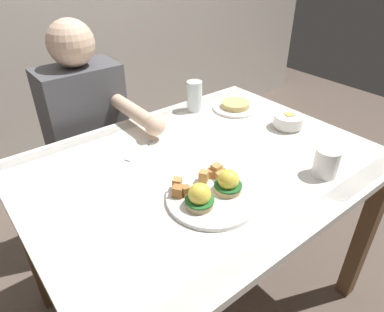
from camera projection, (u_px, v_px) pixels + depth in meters
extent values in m
plane|color=brown|center=(200.00, 295.00, 1.59)|extent=(6.00, 6.00, 0.00)
cube|color=white|center=(202.00, 165.00, 1.20)|extent=(1.20, 0.90, 0.03)
cube|color=#4C6BB7|center=(296.00, 225.00, 0.93)|extent=(1.20, 0.06, 0.00)
cube|color=#4C6BB7|center=(142.00, 121.00, 1.46)|extent=(1.20, 0.06, 0.00)
cube|color=brown|center=(364.00, 235.00, 1.42)|extent=(0.06, 0.06, 0.71)
cube|color=brown|center=(31.00, 245.00, 1.38)|extent=(0.06, 0.06, 0.71)
cube|color=brown|center=(230.00, 155.00, 1.95)|extent=(0.06, 0.06, 0.71)
cylinder|color=white|center=(212.00, 198.00, 1.01)|extent=(0.27, 0.27, 0.01)
cylinder|color=tan|center=(200.00, 203.00, 0.97)|extent=(0.08, 0.08, 0.02)
cylinder|color=#286B2D|center=(200.00, 200.00, 0.96)|extent=(0.08, 0.08, 0.01)
sphere|color=yellow|center=(200.00, 194.00, 0.95)|extent=(0.06, 0.06, 0.06)
cylinder|color=tan|center=(228.00, 188.00, 1.03)|extent=(0.08, 0.08, 0.02)
cylinder|color=#236028|center=(228.00, 185.00, 1.02)|extent=(0.08, 0.08, 0.01)
sphere|color=yellow|center=(228.00, 180.00, 1.01)|extent=(0.06, 0.06, 0.06)
cube|color=tan|center=(177.00, 184.00, 1.03)|extent=(0.04, 0.04, 0.04)
cube|color=#AD7038|center=(220.00, 173.00, 1.09)|extent=(0.04, 0.04, 0.02)
cube|color=#B77A42|center=(212.00, 173.00, 1.09)|extent=(0.04, 0.04, 0.02)
cube|color=tan|center=(220.00, 175.00, 1.08)|extent=(0.04, 0.04, 0.03)
cube|color=tan|center=(216.00, 170.00, 1.09)|extent=(0.03, 0.03, 0.04)
cube|color=#AD7038|center=(186.00, 191.00, 1.01)|extent=(0.03, 0.03, 0.03)
cube|color=tan|center=(204.00, 177.00, 1.06)|extent=(0.04, 0.04, 0.04)
cube|color=#AD7038|center=(178.00, 191.00, 1.00)|extent=(0.04, 0.04, 0.03)
cylinder|color=white|center=(287.00, 126.00, 1.41)|extent=(0.10, 0.10, 0.01)
cylinder|color=white|center=(288.00, 120.00, 1.39)|extent=(0.12, 0.12, 0.04)
cube|color=#F4DB66|center=(289.00, 117.00, 1.39)|extent=(0.04, 0.04, 0.03)
cube|color=#F4DB66|center=(294.00, 120.00, 1.38)|extent=(0.03, 0.03, 0.02)
cube|color=#EA6B70|center=(287.00, 119.00, 1.39)|extent=(0.03, 0.03, 0.03)
cube|color=#B7E093|center=(285.00, 120.00, 1.40)|extent=(0.04, 0.04, 0.03)
cube|color=#B7E093|center=(289.00, 119.00, 1.39)|extent=(0.03, 0.03, 0.02)
cube|color=#EA6B70|center=(285.00, 119.00, 1.39)|extent=(0.04, 0.04, 0.03)
cube|color=#B7E093|center=(289.00, 116.00, 1.41)|extent=(0.03, 0.03, 0.03)
cylinder|color=white|center=(326.00, 162.00, 1.10)|extent=(0.08, 0.08, 0.09)
cylinder|color=black|center=(329.00, 151.00, 1.08)|extent=(0.07, 0.07, 0.01)
torus|color=white|center=(334.00, 157.00, 1.12)|extent=(0.06, 0.02, 0.06)
cube|color=silver|center=(142.00, 148.00, 1.27)|extent=(0.11, 0.06, 0.00)
cube|color=silver|center=(130.00, 158.00, 1.21)|extent=(0.04, 0.04, 0.00)
cylinder|color=silver|center=(194.00, 96.00, 1.52)|extent=(0.07, 0.07, 0.13)
cylinder|color=silver|center=(194.00, 102.00, 1.53)|extent=(0.06, 0.06, 0.08)
cylinder|color=white|center=(235.00, 108.00, 1.55)|extent=(0.20, 0.20, 0.01)
cylinder|color=#DBBC70|center=(235.00, 105.00, 1.54)|extent=(0.12, 0.12, 0.02)
cylinder|color=#33333D|center=(92.00, 220.00, 1.69)|extent=(0.11, 0.11, 0.45)
cylinder|color=#33333D|center=(125.00, 205.00, 1.78)|extent=(0.11, 0.11, 0.45)
cube|color=#4C4C51|center=(85.00, 121.00, 1.55)|extent=(0.34, 0.20, 0.50)
sphere|color=beige|center=(71.00, 43.00, 1.36)|extent=(0.19, 0.19, 0.19)
cylinder|color=beige|center=(135.00, 112.00, 1.39)|extent=(0.06, 0.30, 0.06)
sphere|color=beige|center=(155.00, 126.00, 1.29)|extent=(0.08, 0.08, 0.08)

